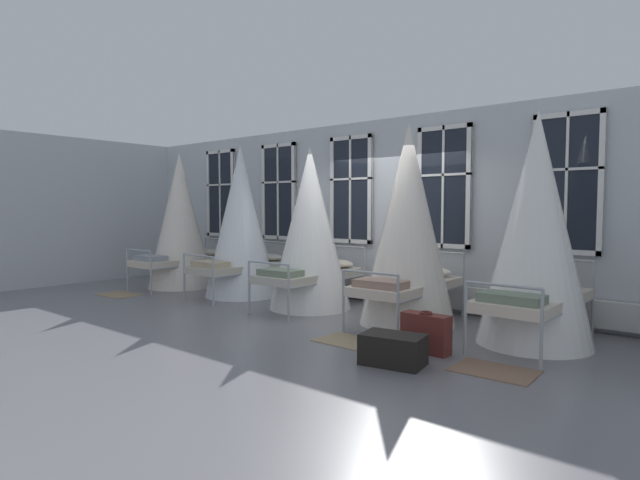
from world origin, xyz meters
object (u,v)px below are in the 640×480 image
object	(u,v)px
cot_first	(180,222)
suitcase_dark	(426,333)
cot_third	(310,230)
cot_fourth	(408,227)
cot_second	(241,224)
cot_fifth	(536,232)
travel_trunk	(393,349)

from	to	relation	value
cot_first	suitcase_dark	bearing A→B (deg)	-101.30
cot_third	cot_fourth	size ratio (longest dim) A/B	0.93
cot_second	suitcase_dark	distance (m)	4.79
cot_second	suitcase_dark	size ratio (longest dim) A/B	4.89
cot_third	cot_fourth	xyz separation A→B (m)	(1.81, 0.00, 0.09)
cot_fifth	cot_fourth	bearing A→B (deg)	91.62
cot_third	cot_fourth	bearing A→B (deg)	-90.72
cot_first	cot_fifth	distance (m)	7.12
cot_first	cot_fourth	xyz separation A→B (m)	(5.38, -0.03, 0.03)
cot_first	travel_trunk	world-z (taller)	cot_first
cot_fifth	suitcase_dark	size ratio (longest dim) A/B	4.89
cot_second	cot_fifth	distance (m)	5.31
cot_third	cot_second	bearing A→B (deg)	86.44
travel_trunk	cot_fifth	bearing A→B (deg)	64.25
cot_fifth	suitcase_dark	xyz separation A→B (m)	(-0.82, -1.15, -1.12)
cot_first	travel_trunk	bearing A→B (deg)	-106.88
suitcase_dark	travel_trunk	xyz separation A→B (m)	(-0.04, -0.64, -0.06)
cot_second	travel_trunk	size ratio (longest dim) A/B	4.34
cot_first	travel_trunk	distance (m)	6.62
cot_first	suitcase_dark	distance (m)	6.50
cot_second	travel_trunk	xyz separation A→B (m)	(4.45, -1.87, -1.19)
cot_fifth	cot_first	bearing A→B (deg)	91.44
cot_first	cot_third	distance (m)	3.57
cot_second	suitcase_dark	xyz separation A→B (m)	(4.49, -1.23, -1.12)
cot_first	cot_second	world-z (taller)	cot_second
cot_second	cot_fifth	xyz separation A→B (m)	(5.31, -0.08, 0.00)
cot_second	suitcase_dark	bearing A→B (deg)	-104.82
cot_first	cot_third	bearing A→B (deg)	-91.17
cot_second	cot_fifth	bearing A→B (deg)	-90.35
cot_first	cot_third	world-z (taller)	cot_first
travel_trunk	cot_second	bearing A→B (deg)	157.19
cot_fifth	suitcase_dark	world-z (taller)	cot_fifth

